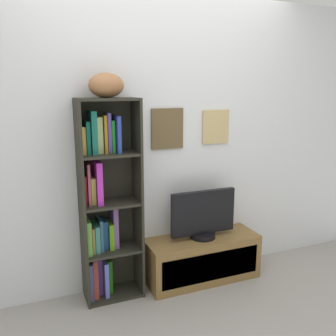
% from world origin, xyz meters
% --- Properties ---
extents(back_wall, '(4.80, 0.08, 2.42)m').
position_xyz_m(back_wall, '(0.00, 1.13, 1.21)').
color(back_wall, silver).
rests_on(back_wall, ground).
extents(bookshelf, '(0.46, 0.27, 1.60)m').
position_xyz_m(bookshelf, '(-0.49, 1.00, 0.78)').
color(bookshelf, black).
rests_on(bookshelf, ground).
extents(football, '(0.34, 0.28, 0.18)m').
position_xyz_m(football, '(-0.44, 0.97, 1.69)').
color(football, '#915F39').
rests_on(football, bookshelf).
extents(tv_stand, '(1.00, 0.35, 0.40)m').
position_xyz_m(tv_stand, '(0.35, 0.92, 0.20)').
color(tv_stand, brown).
rests_on(tv_stand, ground).
extents(television, '(0.59, 0.22, 0.42)m').
position_xyz_m(television, '(0.35, 0.92, 0.60)').
color(television, black).
rests_on(television, tv_stand).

